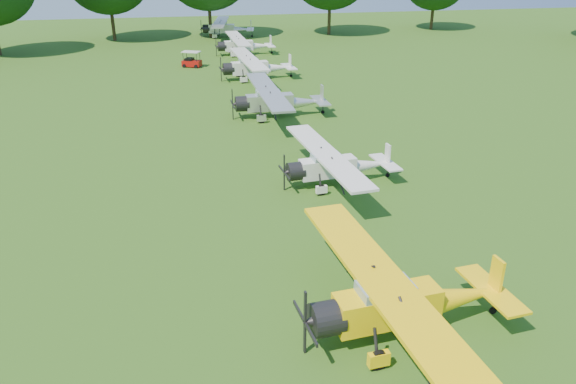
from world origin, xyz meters
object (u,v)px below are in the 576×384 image
aircraft_4 (277,99)px  aircraft_5 (255,65)px  aircraft_6 (243,44)px  golf_cart (191,62)px  aircraft_7 (226,27)px  aircraft_2 (403,299)px  aircraft_3 (336,164)px

aircraft_4 → aircraft_5: size_ratio=1.01×
aircraft_5 → aircraft_4: bearing=-94.9°
aircraft_6 → golf_cart: bearing=-139.7°
aircraft_5 → golf_cart: (-5.84, 6.79, -0.78)m
aircraft_7 → aircraft_4: bearing=-80.3°
aircraft_6 → golf_cart: aircraft_6 is taller
golf_cart → aircraft_5: bearing=-25.4°
aircraft_4 → golf_cart: bearing=105.1°
aircraft_2 → aircraft_6: size_ratio=1.11×
aircraft_6 → aircraft_5: bearing=-93.8°
aircraft_3 → aircraft_7: bearing=85.5°
aircraft_3 → aircraft_4: bearing=88.1°
golf_cart → aircraft_2: bearing=-59.0°
aircraft_2 → aircraft_3: 12.89m
aircraft_3 → aircraft_4: aircraft_4 is taller
aircraft_5 → golf_cart: size_ratio=5.32×
aircraft_5 → aircraft_6: (0.26, 12.46, -0.07)m
aircraft_5 → golf_cart: 8.99m
aircraft_2 → aircraft_7: aircraft_2 is taller
aircraft_2 → aircraft_4: 25.99m
aircraft_5 → aircraft_7: aircraft_7 is taller
aircraft_2 → aircraft_7: size_ratio=1.04×
aircraft_5 → aircraft_7: 25.55m
aircraft_3 → golf_cart: aircraft_3 is taller
aircraft_3 → aircraft_2: bearing=-101.6°
aircraft_3 → aircraft_5: (-0.99, 25.69, 0.14)m
aircraft_3 → aircraft_5: 25.71m
aircraft_3 → aircraft_7: (-1.62, 51.24, 0.14)m
aircraft_2 → aircraft_6: (0.44, 50.99, -0.14)m
aircraft_5 → aircraft_6: bearing=84.1°
aircraft_4 → golf_cart: aircraft_4 is taller
aircraft_7 → golf_cart: (-5.21, -18.76, -0.79)m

